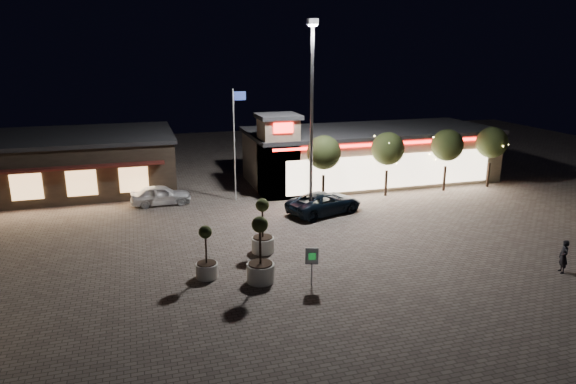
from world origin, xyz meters
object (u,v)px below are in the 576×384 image
object	(u,v)px
pickup_truck	(324,203)
planter_left	(207,262)
valet_sign	(312,259)
planter_mid	(260,262)
pedestrian	(564,257)
white_sedan	(161,195)

from	to	relation	value
pickup_truck	planter_left	world-z (taller)	planter_left
planter_left	valet_sign	bearing A→B (deg)	-26.54
planter_left	planter_mid	distance (m)	2.65
planter_mid	planter_left	bearing A→B (deg)	153.73
pedestrian	planter_mid	xyz separation A→B (m)	(-14.47, 3.30, 0.17)
white_sedan	pedestrian	size ratio (longest dim) A/B	2.49
valet_sign	pickup_truck	bearing A→B (deg)	66.26
pickup_truck	white_sedan	world-z (taller)	pickup_truck
planter_left	planter_mid	world-z (taller)	planter_mid
pickup_truck	pedestrian	distance (m)	14.55
pickup_truck	valet_sign	world-z (taller)	valet_sign
planter_left	valet_sign	size ratio (longest dim) A/B	1.42
planter_mid	pedestrian	bearing A→B (deg)	-12.83
white_sedan	valet_sign	bearing A→B (deg)	-158.95
white_sedan	pedestrian	xyz separation A→B (m)	(18.24, -17.40, 0.13)
white_sedan	planter_left	size ratio (longest dim) A/B	1.58
planter_mid	valet_sign	distance (m)	2.45
pedestrian	planter_mid	world-z (taller)	planter_mid
pickup_truck	pedestrian	bearing A→B (deg)	-165.23
pickup_truck	pedestrian	world-z (taller)	pedestrian
pedestrian	pickup_truck	bearing A→B (deg)	-128.19
planter_left	valet_sign	world-z (taller)	planter_left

